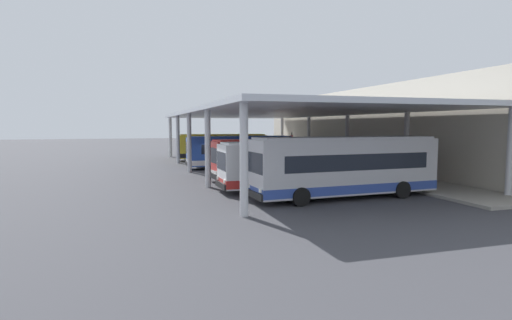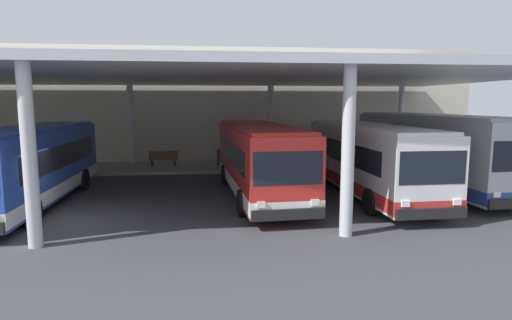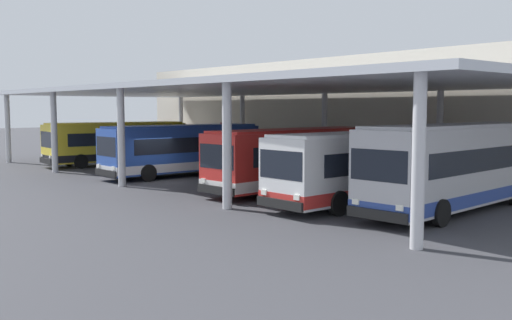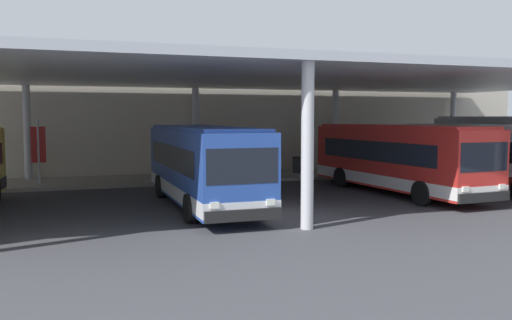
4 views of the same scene
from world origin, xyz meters
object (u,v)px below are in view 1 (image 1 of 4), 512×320
bus_second_bay (240,151)px  bus_nearest_bay (223,147)px  trash_bin (363,166)px  banner_sign (292,144)px  bus_middle_bay (279,159)px  bus_departing (345,167)px  bus_far_bay (299,165)px  bench_waiting (343,163)px

bus_second_bay → bus_nearest_bay: bearing=178.5°
trash_bin → banner_sign: bearing=-176.6°
bus_middle_bay → bus_departing: bearing=6.4°
bus_departing → trash_bin: size_ratio=11.69×
bus_middle_bay → trash_bin: bus_middle_bay is taller
bus_nearest_bay → bus_middle_bay: 18.61m
bus_second_bay → bus_departing: bus_departing is taller
bus_far_bay → bench_waiting: bearing=138.3°
bus_nearest_bay → bus_far_bay: size_ratio=1.01×
bus_second_bay → bench_waiting: 10.02m
bus_far_bay → bench_waiting: size_ratio=5.87×
bus_departing → trash_bin: (-9.95, 7.42, -1.16)m
bench_waiting → trash_bin: 3.59m
bench_waiting → trash_bin: trash_bin is taller
bus_nearest_bay → banner_sign: bearing=70.3°
bus_middle_bay → trash_bin: (-1.43, 8.37, -0.98)m
bus_far_bay → bench_waiting: (-9.91, 8.82, -0.99)m
bus_second_bay → bus_departing: bearing=4.9°
bus_nearest_bay → bus_middle_bay: bearing=1.0°
bus_middle_bay → banner_sign: (-15.80, 7.53, 0.32)m
trash_bin → banner_sign: banner_sign is taller
bus_nearest_bay → bus_departing: size_ratio=0.93×
bus_far_bay → bus_departing: 3.88m
bus_middle_bay → bus_second_bay: bearing=-176.4°
bus_departing → bus_nearest_bay: bearing=-177.3°
bus_nearest_bay → bus_middle_bay: same height
bus_far_bay → bus_departing: bus_departing is taller
bench_waiting → bus_nearest_bay: bearing=-147.3°
bus_middle_bay → bus_far_bay: size_ratio=1.01×
bus_second_bay → bus_far_bay: 14.23m
bus_nearest_bay → bus_second_bay: 9.27m
trash_bin → bus_departing: bearing=-36.7°
bus_nearest_bay → bus_departing: bearing=2.7°
bus_far_bay → bus_middle_bay: bearing=175.1°
bus_middle_bay → bus_nearest_bay: bearing=-179.0°
bus_far_bay → bench_waiting: bus_far_bay is taller
bus_departing → banner_sign: bearing=164.9°
bus_middle_bay → trash_bin: 8.55m
bus_middle_bay → bus_far_bay: same height
bench_waiting → banner_sign: bearing=-175.3°
bus_nearest_bay → bus_second_bay: same height
bus_departing → bus_second_bay: bearing=-175.1°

